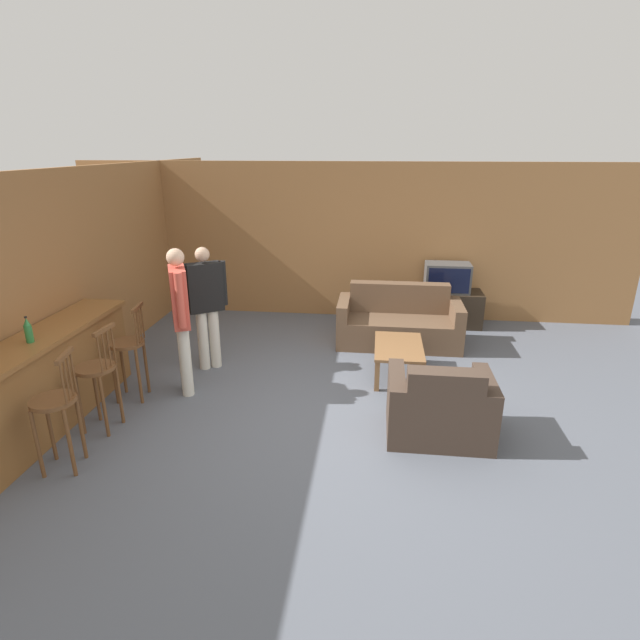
{
  "coord_description": "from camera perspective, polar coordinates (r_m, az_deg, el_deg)",
  "views": [
    {
      "loc": [
        0.48,
        -4.78,
        2.84
      ],
      "look_at": [
        -0.18,
        0.85,
        0.85
      ],
      "focal_mm": 28.0,
      "sensor_mm": 36.0,
      "label": 1
    }
  ],
  "objects": [
    {
      "name": "wall_back",
      "position": [
        8.56,
        3.39,
        8.94
      ],
      "size": [
        9.4,
        0.08,
        2.6
      ],
      "color": "#9E6B3D",
      "rests_on": "ground_plane"
    },
    {
      "name": "coffee_table",
      "position": [
        6.48,
        8.97,
        -3.4
      ],
      "size": [
        0.61,
        0.99,
        0.42
      ],
      "color": "brown",
      "rests_on": "ground_plane"
    },
    {
      "name": "person_by_window",
      "position": [
        6.63,
        -12.91,
        2.03
      ],
      "size": [
        0.5,
        0.4,
        1.64
      ],
      "color": "silver",
      "rests_on": "ground_plane"
    },
    {
      "name": "bar_chair_near",
      "position": [
        5.11,
        -27.9,
        -9.02
      ],
      "size": [
        0.47,
        0.47,
        1.15
      ],
      "color": "brown",
      "rests_on": "ground_plane"
    },
    {
      "name": "bar_counter",
      "position": [
        5.98,
        -28.78,
        -6.16
      ],
      "size": [
        0.55,
        2.6,
        1.01
      ],
      "color": "brown",
      "rests_on": "ground_plane"
    },
    {
      "name": "person_by_counter",
      "position": [
        5.97,
        -15.63,
        0.69
      ],
      "size": [
        0.35,
        0.53,
        1.77
      ],
      "color": "silver",
      "rests_on": "ground_plane"
    },
    {
      "name": "bar_chair_mid",
      "position": [
        5.62,
        -24.08,
        -5.86
      ],
      "size": [
        0.42,
        0.42,
        1.15
      ],
      "color": "brown",
      "rests_on": "ground_plane"
    },
    {
      "name": "ground_plane",
      "position": [
        5.58,
        0.83,
        -11.25
      ],
      "size": [
        24.0,
        24.0,
        0.0
      ],
      "primitive_type": "plane",
      "color": "#565B66"
    },
    {
      "name": "couch_far",
      "position": [
        7.59,
        8.98,
        -0.37
      ],
      "size": [
        1.82,
        0.84,
        0.87
      ],
      "color": "brown",
      "rests_on": "ground_plane"
    },
    {
      "name": "wall_left",
      "position": [
        7.3,
        -24.28,
        5.45
      ],
      "size": [
        0.08,
        8.62,
        2.6
      ],
      "color": "#9E6B3D",
      "rests_on": "ground_plane"
    },
    {
      "name": "armchair_near",
      "position": [
        5.28,
        13.51,
        -9.84
      ],
      "size": [
        1.04,
        0.79,
        0.85
      ],
      "color": "#423328",
      "rests_on": "ground_plane"
    },
    {
      "name": "tv",
      "position": [
        8.39,
        14.35,
        4.72
      ],
      "size": [
        0.71,
        0.43,
        0.47
      ],
      "color": "#4C4C4C",
      "rests_on": "tv_unit"
    },
    {
      "name": "bar_chair_far",
      "position": [
        6.16,
        -20.97,
        -3.25
      ],
      "size": [
        0.45,
        0.45,
        1.15
      ],
      "color": "brown",
      "rests_on": "ground_plane"
    },
    {
      "name": "tv_unit",
      "position": [
        8.53,
        14.06,
        1.34
      ],
      "size": [
        1.18,
        0.54,
        0.57
      ],
      "color": "#2D2319",
      "rests_on": "ground_plane"
    },
    {
      "name": "bottle",
      "position": [
        5.63,
        -30.37,
        -1.05
      ],
      "size": [
        0.07,
        0.07,
        0.27
      ],
      "color": "#2D7F3D",
      "rests_on": "bar_counter"
    }
  ]
}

